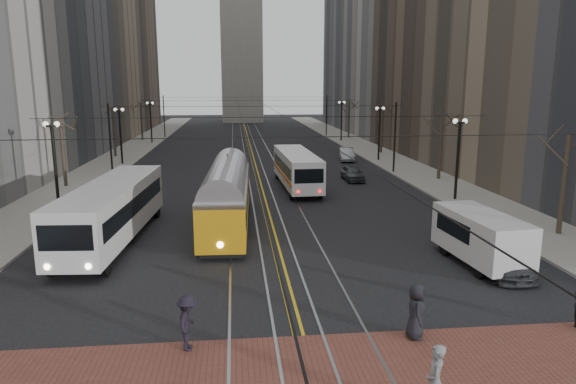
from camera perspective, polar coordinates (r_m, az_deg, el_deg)
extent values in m
plane|color=black|center=(18.55, 0.83, -14.29)|extent=(260.00, 260.00, 0.00)
cube|color=gray|center=(63.42, -17.79, 3.90)|extent=(5.00, 140.00, 0.15)
cube|color=gray|center=(64.36, 9.42, 4.41)|extent=(5.00, 140.00, 0.15)
cube|color=gray|center=(62.11, -4.09, 4.21)|extent=(4.80, 130.00, 0.02)
cube|color=gold|center=(62.11, -4.09, 4.22)|extent=(0.42, 130.00, 0.01)
cube|color=slate|center=(67.40, -27.79, 18.03)|extent=(16.00, 20.00, 34.00)
cube|color=brown|center=(105.87, -19.71, 17.55)|extent=(16.00, 20.00, 40.00)
cube|color=brown|center=(68.89, 18.61, 18.57)|extent=(16.00, 20.00, 34.00)
cube|color=slate|center=(106.82, 9.45, 18.00)|extent=(16.00, 20.00, 40.00)
cylinder|color=black|center=(36.86, -24.43, 2.37)|extent=(0.20, 0.20, 5.60)
cylinder|color=black|center=(56.04, -18.09, 5.72)|extent=(0.20, 0.20, 5.60)
cylinder|color=black|center=(75.65, -14.98, 7.33)|extent=(0.20, 0.20, 5.60)
cylinder|color=black|center=(38.32, 18.30, 3.15)|extent=(0.20, 0.20, 5.60)
cylinder|color=black|center=(57.01, 10.10, 6.21)|extent=(0.20, 0.20, 5.60)
cylinder|color=black|center=(76.37, 5.96, 7.70)|extent=(0.20, 0.20, 5.60)
cylinder|color=#382D23|center=(45.02, -23.71, 3.96)|extent=(0.28, 0.28, 5.60)
cylinder|color=#382D23|center=(62.31, -18.77, 6.23)|extent=(0.28, 0.28, 5.60)
cylinder|color=#382D23|center=(79.91, -15.97, 7.49)|extent=(0.28, 0.28, 5.60)
cylinder|color=#382D23|center=(31.53, 28.29, 0.59)|extent=(0.28, 0.28, 5.60)
cylinder|color=#382D23|center=(46.39, 16.55, 4.67)|extent=(0.28, 0.28, 5.60)
cylinder|color=#382D23|center=(63.30, 10.36, 6.74)|extent=(0.28, 0.28, 5.60)
cylinder|color=#382D23|center=(80.69, 6.77, 7.90)|extent=(0.28, 0.28, 5.60)
cylinder|color=black|center=(61.58, -5.59, 9.72)|extent=(0.03, 120.00, 0.03)
cylinder|color=black|center=(61.68, -2.76, 9.77)|extent=(0.03, 120.00, 0.03)
cylinder|color=black|center=(48.05, -19.14, 5.34)|extent=(0.16, 0.16, 6.60)
cylinder|color=black|center=(83.40, -13.61, 8.12)|extent=(0.16, 0.16, 6.60)
cylinder|color=black|center=(49.11, 11.78, 5.86)|extent=(0.16, 0.16, 6.60)
cylinder|color=black|center=(84.02, 4.30, 8.44)|extent=(0.16, 0.16, 6.60)
cube|color=silver|center=(28.54, -18.91, -2.22)|extent=(3.48, 12.66, 3.13)
cube|color=orange|center=(30.15, -6.79, -1.02)|extent=(2.90, 12.93, 3.03)
cube|color=white|center=(41.31, 0.96, 2.44)|extent=(2.81, 11.17, 2.89)
cube|color=silver|center=(25.23, 20.59, -4.96)|extent=(2.57, 5.64, 2.43)
imported|color=#42454A|center=(45.05, 7.18, 2.11)|extent=(1.58, 3.88, 1.32)
imported|color=#9A9CA1|center=(56.87, 6.51, 4.18)|extent=(2.06, 4.46, 1.42)
imported|color=#3D3E44|center=(24.80, 22.13, -6.70)|extent=(2.02, 4.62, 1.32)
imported|color=black|center=(17.65, 13.99, -12.72)|extent=(0.74, 0.99, 1.85)
imported|color=gray|center=(13.94, 16.02, -19.63)|extent=(0.68, 0.83, 1.96)
imported|color=black|center=(16.77, -11.09, -14.06)|extent=(0.78, 1.22, 1.78)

